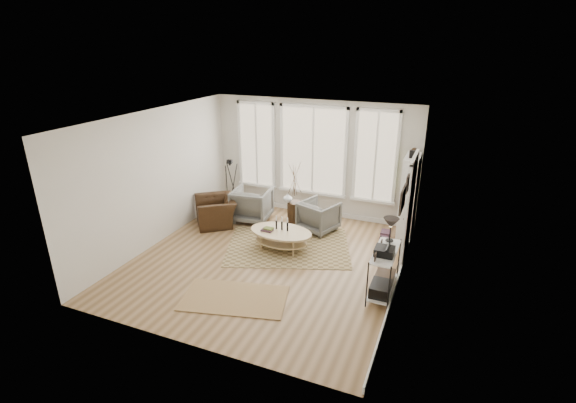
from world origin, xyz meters
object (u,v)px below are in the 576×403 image
at_px(low_shelf, 384,267).
at_px(side_table, 295,195).
at_px(accent_chair, 216,211).
at_px(armchair_left, 252,204).
at_px(coffee_table, 281,235).
at_px(bookcase, 409,197).
at_px(armchair_right, 319,216).

relative_size(low_shelf, side_table, 0.87).
relative_size(side_table, accent_chair, 1.47).
bearing_deg(armchair_left, coffee_table, 130.62).
bearing_deg(bookcase, accent_chair, -166.42).
xyz_separation_m(armchair_left, armchair_right, (1.73, 0.04, -0.05)).
bearing_deg(low_shelf, armchair_left, 150.84).
bearing_deg(coffee_table, armchair_left, 137.42).
relative_size(coffee_table, armchair_left, 1.54).
xyz_separation_m(low_shelf, coffee_table, (-2.33, 0.84, -0.18)).
xyz_separation_m(bookcase, armchair_left, (-3.66, -0.51, -0.55)).
bearing_deg(armchair_left, low_shelf, 144.04).
bearing_deg(accent_chair, armchair_left, 88.98).
relative_size(armchair_right, accent_chair, 0.78).
distance_m(coffee_table, accent_chair, 2.08).
height_order(coffee_table, side_table, side_table).
height_order(coffee_table, armchair_right, armchair_right).
xyz_separation_m(armchair_left, accent_chair, (-0.71, -0.54, -0.08)).
bearing_deg(accent_chair, bookcase, 65.01).
distance_m(armchair_left, side_table, 1.11).
bearing_deg(coffee_table, side_table, 99.59).
xyz_separation_m(bookcase, low_shelf, (-0.06, -2.52, -0.44)).
distance_m(bookcase, low_shelf, 2.56).
distance_m(side_table, accent_chair, 1.96).
bearing_deg(armchair_left, armchair_right, 174.51).
distance_m(bookcase, armchair_right, 2.07).
bearing_deg(armchair_right, accent_chair, 33.96).
bearing_deg(side_table, coffee_table, -80.41).
height_order(low_shelf, armchair_right, low_shelf).
height_order(bookcase, coffee_table, bookcase).
distance_m(bookcase, armchair_left, 3.73).
bearing_deg(armchair_right, side_table, 2.73).
bearing_deg(armchair_left, side_table, -172.55).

